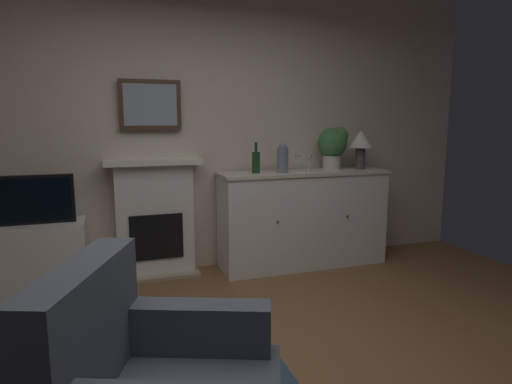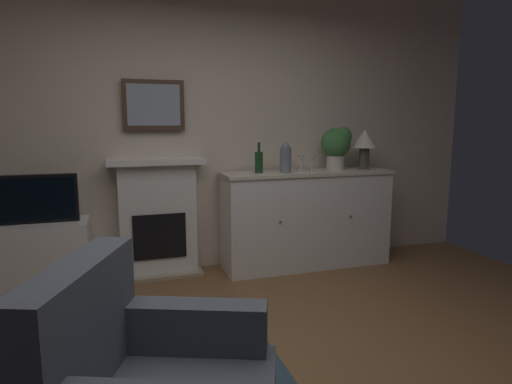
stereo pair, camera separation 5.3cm
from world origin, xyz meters
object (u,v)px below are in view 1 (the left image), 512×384
(sideboard_cabinet, at_px, (303,218))
(wine_bottle, at_px, (256,162))
(fireplace_unit, at_px, (155,218))
(framed_picture, at_px, (150,105))
(vase_decorative, at_px, (282,158))
(table_lamp, at_px, (361,142))
(tv_cabinet, at_px, (39,259))
(potted_plant_small, at_px, (333,144))
(wine_glass_left, at_px, (298,159))
(wine_glass_center, at_px, (309,159))
(tv_set, at_px, (33,200))

(sideboard_cabinet, xyz_separation_m, wine_bottle, (-0.50, 0.00, 0.58))
(fireplace_unit, relative_size, wine_bottle, 3.79)
(sideboard_cabinet, bearing_deg, fireplace_unit, 172.94)
(framed_picture, xyz_separation_m, vase_decorative, (1.18, -0.27, -0.49))
(table_lamp, bearing_deg, tv_cabinet, 179.72)
(framed_picture, height_order, table_lamp, framed_picture)
(vase_decorative, height_order, potted_plant_small, potted_plant_small)
(wine_glass_left, height_order, vase_decorative, vase_decorative)
(sideboard_cabinet, relative_size, tv_cabinet, 2.26)
(table_lamp, bearing_deg, wine_glass_center, -175.02)
(vase_decorative, bearing_deg, wine_glass_left, 5.78)
(wine_bottle, bearing_deg, fireplace_unit, 169.26)
(wine_bottle, height_order, wine_glass_center, wine_bottle)
(sideboard_cabinet, bearing_deg, tv_set, -179.81)
(sideboard_cabinet, relative_size, wine_glass_center, 10.27)
(tv_set, bearing_deg, framed_picture, 13.31)
(wine_bottle, relative_size, tv_cabinet, 0.39)
(sideboard_cabinet, distance_m, potted_plant_small, 0.81)
(vase_decorative, bearing_deg, framed_picture, 167.02)
(vase_decorative, height_order, tv_set, vase_decorative)
(sideboard_cabinet, height_order, potted_plant_small, potted_plant_small)
(wine_glass_left, relative_size, wine_glass_center, 1.00)
(vase_decorative, relative_size, tv_set, 0.45)
(potted_plant_small, bearing_deg, framed_picture, 174.30)
(table_lamp, xyz_separation_m, tv_cabinet, (-3.04, 0.02, -0.93))
(tv_cabinet, bearing_deg, wine_glass_center, -1.59)
(potted_plant_small, bearing_deg, wine_glass_left, -169.55)
(wine_bottle, xyz_separation_m, vase_decorative, (0.25, -0.05, 0.03))
(fireplace_unit, height_order, wine_bottle, wine_bottle)
(vase_decorative, distance_m, tv_cabinet, 2.30)
(tv_set, bearing_deg, fireplace_unit, 10.77)
(sideboard_cabinet, distance_m, wine_bottle, 0.77)
(wine_glass_left, height_order, tv_set, wine_glass_left)
(wine_glass_left, bearing_deg, framed_picture, 169.27)
(wine_bottle, relative_size, vase_decorative, 1.03)
(tv_set, bearing_deg, potted_plant_small, 1.12)
(wine_glass_left, bearing_deg, wine_glass_center, -10.10)
(fireplace_unit, relative_size, sideboard_cabinet, 0.65)
(fireplace_unit, bearing_deg, vase_decorative, -10.88)
(fireplace_unit, xyz_separation_m, wine_glass_center, (1.46, -0.23, 0.53))
(wine_glass_center, bearing_deg, fireplace_unit, 171.04)
(wine_bottle, relative_size, tv_set, 0.47)
(sideboard_cabinet, xyz_separation_m, table_lamp, (0.63, 0.00, 0.76))
(framed_picture, height_order, wine_bottle, framed_picture)
(fireplace_unit, relative_size, tv_cabinet, 1.47)
(wine_bottle, height_order, vase_decorative, wine_bottle)
(wine_glass_left, distance_m, wine_glass_center, 0.11)
(fireplace_unit, height_order, framed_picture, framed_picture)
(framed_picture, bearing_deg, wine_glass_left, -10.73)
(table_lamp, relative_size, tv_cabinet, 0.53)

